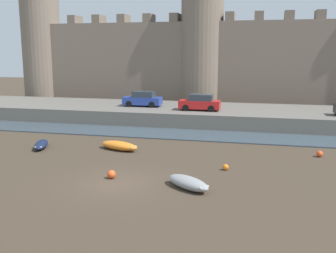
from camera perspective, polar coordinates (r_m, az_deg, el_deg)
ground_plane at (r=22.59m, az=-7.48°, el=-8.17°), size 160.00×160.00×0.00m
water_channel at (r=35.22m, az=0.45°, el=-1.07°), size 80.00×4.50×0.10m
quay_road at (r=42.07m, az=2.69°, el=1.84°), size 57.96×10.00×1.47m
castle at (r=51.71m, az=4.94°, el=10.54°), size 51.96×5.99×19.76m
rowboat_midflat_left at (r=29.87m, az=-7.09°, el=-2.75°), size 3.48×2.17×0.65m
rowboat_foreground_left at (r=21.49m, az=2.95°, el=-8.12°), size 2.99×2.60×0.66m
rowboat_midflat_centre at (r=31.70m, az=-17.93°, el=-2.48°), size 1.84×2.95×0.57m
mooring_buoy_off_centre at (r=29.71m, az=21.14°, el=-3.72°), size 0.45×0.45×0.45m
mooring_buoy_mid_mud at (r=24.98m, az=8.36°, el=-5.86°), size 0.38×0.38×0.38m
mooring_buoy_near_shore at (r=23.36m, az=-8.20°, el=-6.90°), size 0.50×0.50×0.50m
car_quay_west at (r=39.65m, az=4.67°, el=3.47°), size 4.11×1.89×1.62m
car_quay_centre_west at (r=42.54m, az=-3.68°, el=3.99°), size 4.11×1.89×1.62m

